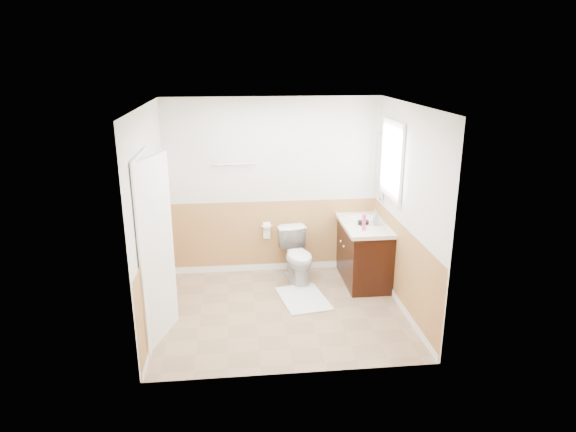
{
  "coord_description": "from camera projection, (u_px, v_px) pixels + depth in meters",
  "views": [
    {
      "loc": [
        -0.53,
        -5.6,
        3.0
      ],
      "look_at": [
        0.1,
        0.25,
        1.15
      ],
      "focal_mm": 31.6,
      "sensor_mm": 36.0,
      "label": 1
    }
  ],
  "objects": [
    {
      "name": "faucet",
      "position": [
        375.0,
        214.0,
        7.03
      ],
      "size": [
        0.02,
        0.02,
        0.14
      ],
      "primitive_type": "cylinder",
      "color": "silver",
      "rests_on": "countertop"
    },
    {
      "name": "wainscot_right",
      "position": [
        401.0,
        268.0,
        6.27
      ],
      "size": [
        0.0,
        2.6,
        2.6
      ],
      "primitive_type": "plane",
      "rotation": [
        1.57,
        0.0,
        -1.57
      ],
      "color": "tan",
      "rests_on": "floor"
    },
    {
      "name": "countertop",
      "position": [
        364.0,
        224.0,
        6.9
      ],
      "size": [
        0.6,
        1.15,
        0.05
      ],
      "primitive_type": "cube",
      "color": "silver",
      "rests_on": "vanity_cabinet"
    },
    {
      "name": "door",
      "position": [
        155.0,
        252.0,
        5.39
      ],
      "size": [
        0.29,
        0.78,
        2.04
      ],
      "primitive_type": "cube",
      "rotation": [
        0.0,
        0.0,
        -0.31
      ],
      "color": "white",
      "rests_on": "wall_left"
    },
    {
      "name": "window_frame",
      "position": [
        392.0,
        160.0,
        6.45
      ],
      "size": [
        0.04,
        0.8,
        1.0
      ],
      "primitive_type": "cube",
      "color": "white",
      "rests_on": "wall_right"
    },
    {
      "name": "door_knob",
      "position": [
        165.0,
        247.0,
        5.73
      ],
      "size": [
        0.06,
        0.06,
        0.06
      ],
      "primitive_type": "sphere",
      "color": "silver",
      "rests_on": "door"
    },
    {
      "name": "soap_dispenser",
      "position": [
        376.0,
        218.0,
        6.76
      ],
      "size": [
        0.1,
        0.1,
        0.18
      ],
      "primitive_type": "imported",
      "rotation": [
        0.0,
        0.0,
        -0.17
      ],
      "color": "#8D929F",
      "rests_on": "countertop"
    },
    {
      "name": "wainscot_front",
      "position": [
        295.0,
        328.0,
        4.89
      ],
      "size": [
        3.0,
        0.0,
        3.0
      ],
      "primitive_type": "plane",
      "rotation": [
        -1.57,
        0.0,
        0.0
      ],
      "color": "tan",
      "rests_on": "floor"
    },
    {
      "name": "vanity_cabinet",
      "position": [
        363.0,
        253.0,
        7.03
      ],
      "size": [
        0.55,
        1.1,
        0.8
      ],
      "primitive_type": "cube",
      "color": "black",
      "rests_on": "floor"
    },
    {
      "name": "ceiling",
      "position": [
        281.0,
        105.0,
        5.52
      ],
      "size": [
        3.0,
        3.0,
        0.0
      ],
      "primitive_type": "plane",
      "rotation": [
        3.14,
        0.0,
        0.0
      ],
      "color": "white",
      "rests_on": "floor"
    },
    {
      "name": "vanity_knob_right",
      "position": [
        341.0,
        241.0,
        7.05
      ],
      "size": [
        0.03,
        0.03,
        0.03
      ],
      "primitive_type": "sphere",
      "color": "silver",
      "rests_on": "vanity_cabinet"
    },
    {
      "name": "wall_back",
      "position": [
        273.0,
        187.0,
        7.12
      ],
      "size": [
        3.0,
        0.0,
        3.0
      ],
      "primitive_type": "plane",
      "rotation": [
        1.57,
        0.0,
        0.0
      ],
      "color": "silver",
      "rests_on": "floor"
    },
    {
      "name": "hair_dryer_handle",
      "position": [
        362.0,
        225.0,
        6.76
      ],
      "size": [
        0.03,
        0.03,
        0.07
      ],
      "primitive_type": "cylinder",
      "color": "black",
      "rests_on": "countertop"
    },
    {
      "name": "floor",
      "position": [
        282.0,
        311.0,
        6.27
      ],
      "size": [
        3.0,
        3.0,
        0.0
      ],
      "primitive_type": "plane",
      "color": "#8C7051",
      "rests_on": "ground"
    },
    {
      "name": "wall_right",
      "position": [
        407.0,
        210.0,
        6.04
      ],
      "size": [
        0.0,
        3.0,
        3.0
      ],
      "primitive_type": "plane",
      "rotation": [
        1.57,
        0.0,
        -1.57
      ],
      "color": "silver",
      "rests_on": "floor"
    },
    {
      "name": "tp_roll",
      "position": [
        267.0,
        226.0,
        7.21
      ],
      "size": [
        0.1,
        0.11,
        0.11
      ],
      "primitive_type": "cylinder",
      "rotation": [
        0.0,
        1.57,
        0.0
      ],
      "color": "white",
      "rests_on": "tp_holder_bar"
    },
    {
      "name": "tp_sheet",
      "position": [
        267.0,
        233.0,
        7.24
      ],
      "size": [
        0.1,
        0.01,
        0.16
      ],
      "primitive_type": "cube",
      "color": "white",
      "rests_on": "tp_roll"
    },
    {
      "name": "toilet",
      "position": [
        298.0,
        256.0,
        7.03
      ],
      "size": [
        0.52,
        0.77,
        0.72
      ],
      "primitive_type": "imported",
      "rotation": [
        0.0,
        0.0,
        0.18
      ],
      "color": "silver",
      "rests_on": "floor"
    },
    {
      "name": "wainscot_left",
      "position": [
        156.0,
        279.0,
        5.96
      ],
      "size": [
        0.0,
        2.6,
        2.6
      ],
      "primitive_type": "plane",
      "rotation": [
        1.57,
        0.0,
        1.57
      ],
      "color": "tan",
      "rests_on": "floor"
    },
    {
      "name": "towel_bar",
      "position": [
        233.0,
        164.0,
        6.91
      ],
      "size": [
        0.62,
        0.02,
        0.02
      ],
      "primitive_type": "cylinder",
      "rotation": [
        0.0,
        1.57,
        0.0
      ],
      "color": "silver",
      "rests_on": "wall_back"
    },
    {
      "name": "bath_mat",
      "position": [
        303.0,
        299.0,
        6.56
      ],
      "size": [
        0.68,
        0.88,
        0.02
      ],
      "primitive_type": "cube",
      "rotation": [
        0.0,
        0.0,
        0.18
      ],
      "color": "white",
      "rests_on": "floor"
    },
    {
      "name": "vanity_knob_left",
      "position": [
        344.0,
        246.0,
        6.86
      ],
      "size": [
        0.03,
        0.03,
        0.03
      ],
      "primitive_type": "sphere",
      "color": "#BABAC1",
      "rests_on": "vanity_cabinet"
    },
    {
      "name": "sink_basin",
      "position": [
        362.0,
        218.0,
        7.03
      ],
      "size": [
        0.36,
        0.36,
        0.02
      ],
      "primitive_type": "cylinder",
      "color": "white",
      "rests_on": "countertop"
    },
    {
      "name": "door_frame",
      "position": [
        148.0,
        251.0,
        5.38
      ],
      "size": [
        0.02,
        0.92,
        2.1
      ],
      "primitive_type": "cube",
      "color": "white",
      "rests_on": "wall_left"
    },
    {
      "name": "window_glass",
      "position": [
        393.0,
        160.0,
        6.45
      ],
      "size": [
        0.01,
        0.7,
        0.9
      ],
      "primitive_type": "cube",
      "color": "white",
      "rests_on": "wall_right"
    },
    {
      "name": "tp_holder_bar",
      "position": [
        267.0,
        226.0,
        7.21
      ],
      "size": [
        0.14,
        0.02,
        0.02
      ],
      "primitive_type": "cylinder",
      "rotation": [
        0.0,
        1.57,
        0.0
      ],
      "color": "silver",
      "rests_on": "wall_back"
    },
    {
      "name": "wall_left",
      "position": [
        150.0,
        219.0,
        5.74
      ],
      "size": [
        0.0,
        3.0,
        3.0
      ],
      "primitive_type": "plane",
      "rotation": [
        1.57,
        0.0,
        1.57
      ],
      "color": "silver",
      "rests_on": "floor"
    },
    {
      "name": "wall_front",
      "position": [
        295.0,
        256.0,
        4.66
      ],
      "size": [
        3.0,
        0.0,
        3.0
      ],
      "primitive_type": "plane",
      "rotation": [
        -1.57,
        0.0,
        0.0
      ],
      "color": "silver",
      "rests_on": "floor"
    },
    {
      "name": "hair_dryer_body",
      "position": [
        363.0,
        222.0,
        6.78
      ],
      "size": [
        0.14,
        0.07,
        0.07
      ],
      "primitive_type": "cylinder",
      "rotation": [
        0.0,
        1.57,
        0.0
      ],
      "color": "black",
      "rests_on": "countertop"
    },
    {
      "name": "wainscot_back",
      "position": [
        273.0,
        238.0,
        7.34
      ],
      "size": [
        3.0,
        0.0,
        3.0
      ],
      "primitive_type": "plane",
      "rotation": [
        1.57,
        0.0,
        0.0
      ],
      "color": "tan",
      "rests_on": "floor"
    },
    {
      "name": "lotion_bottle",
      "position": [
        364.0,
        222.0,
        6.54
      ],
      "size": [
        0.05,
        0.05,
        0.22
      ],
      "primitive_type": "cylinder",
      "color": "#D4377B",
      "rests_on": "countertop"
    },
    {
      "name": "mirror_panel",
      "position": [
        380.0,
        167.0,
        6.99
      ],
      "size": [
        0.02,
        0.35,
        0.9
      ],
      "primitive_type": "cube",
      "color": "silver",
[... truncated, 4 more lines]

